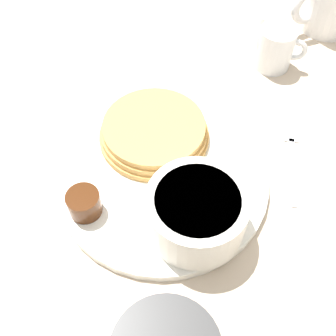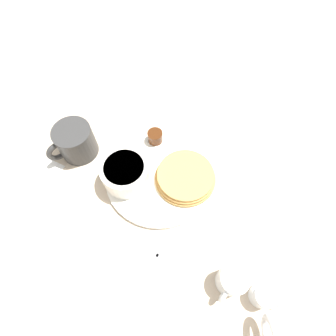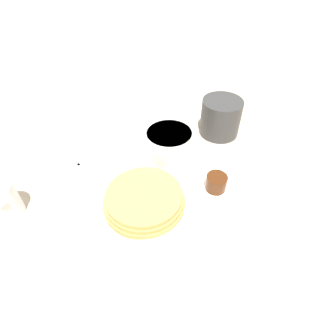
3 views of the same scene
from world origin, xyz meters
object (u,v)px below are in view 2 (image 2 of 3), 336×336
object	(u,v)px
plate	(160,176)
creamer_pitcher_near	(232,281)
creamer_pitcher_far	(263,296)
fork	(150,251)
coffee_mug	(75,142)
bowl	(125,172)

from	to	relation	value
plate	creamer_pitcher_near	world-z (taller)	creamer_pitcher_near
creamer_pitcher_far	fork	bearing A→B (deg)	169.40
coffee_mug	creamer_pitcher_far	bearing A→B (deg)	-28.58
bowl	plate	bearing A→B (deg)	17.93
coffee_mug	creamer_pitcher_near	xyz separation A→B (m)	(0.40, -0.24, -0.01)
creamer_pitcher_near	coffee_mug	bearing A→B (deg)	149.28
bowl	fork	bearing A→B (deg)	-59.20
bowl	coffee_mug	distance (m)	0.15
plate	bowl	size ratio (longest dim) A/B	2.36
bowl	creamer_pitcher_near	world-z (taller)	bowl
creamer_pitcher_near	creamer_pitcher_far	xyz separation A→B (m)	(0.06, -0.01, -0.01)
bowl	creamer_pitcher_near	size ratio (longest dim) A/B	1.46
coffee_mug	plate	bearing A→B (deg)	-8.67
plate	creamer_pitcher_near	size ratio (longest dim) A/B	3.43
coffee_mug	creamer_pitcher_far	distance (m)	0.53
creamer_pitcher_near	plate	bearing A→B (deg)	131.95
plate	creamer_pitcher_near	xyz separation A→B (m)	(0.19, -0.21, 0.03)
creamer_pitcher_near	fork	bearing A→B (deg)	170.27
creamer_pitcher_far	bowl	bearing A→B (deg)	148.66
bowl	fork	size ratio (longest dim) A/B	0.80
coffee_mug	fork	distance (m)	0.32
fork	coffee_mug	bearing A→B (deg)	138.09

